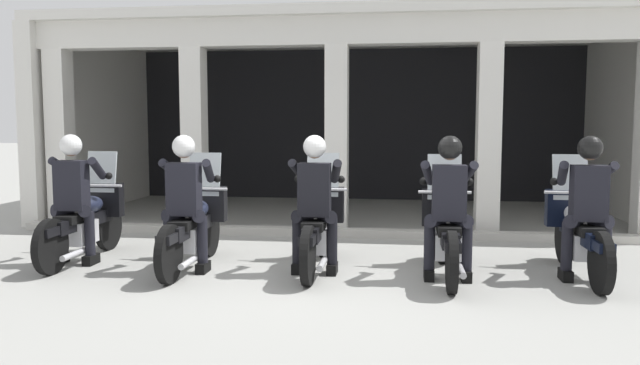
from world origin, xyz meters
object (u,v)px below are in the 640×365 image
Objects in this scene: police_officer_far_right at (588,196)px; police_officer_far_left at (73,188)px; police_officer_right at (449,195)px; motorcycle_far_right at (579,231)px; police_officer_center at (315,192)px; motorcycle_far_left at (86,220)px; police_officer_left at (185,191)px; motorcycle_center at (318,226)px; motorcycle_right at (446,231)px; motorcycle_left at (194,225)px.

police_officer_far_left is at bearing 176.37° from police_officer_far_right.
motorcycle_far_right is at bearing 18.50° from police_officer_right.
motorcycle_far_left is at bearing 165.55° from police_officer_center.
police_officer_right is (2.97, 0.01, 0.00)m from police_officer_left.
police_officer_right is at bearing -3.25° from police_officer_left.
police_officer_left is at bearing -178.03° from police_officer_right.
police_officer_center is 2.97m from police_officer_far_right.
motorcycle_center is 1.29× the size of police_officer_right.
motorcycle_far_left is 1.29× the size of police_officer_far_left.
police_officer_far_right is at bearing -93.41° from motorcycle_far_right.
motorcycle_right is (2.97, 0.29, -0.44)m from police_officer_left.
police_officer_far_left and police_officer_left have the same top height.
police_officer_left is 0.78× the size of motorcycle_center.
motorcycle_center is at bearing 82.44° from police_officer_center.
police_officer_far_right reaches higher than motorcycle_center.
police_officer_left reaches higher than motorcycle_left.
motorcycle_center is 1.29× the size of police_officer_center.
police_officer_far_left reaches higher than motorcycle_right.
motorcycle_left is 1.29× the size of police_officer_left.
motorcycle_far_right is at bearing -7.21° from motorcycle_far_left.
motorcycle_far_left and motorcycle_center have the same top height.
motorcycle_left is at bearing 86.38° from police_officer_left.
motorcycle_right is 1.29× the size of police_officer_right.
police_officer_left reaches higher than motorcycle_center.
police_officer_left is 3.02m from motorcycle_right.
police_officer_center is at bearing 177.61° from police_officer_far_right.
police_officer_far_left reaches higher than motorcycle_center.
police_officer_left is at bearing -25.32° from motorcycle_far_left.
police_officer_right is (4.45, -0.49, 0.44)m from motorcycle_far_left.
police_officer_far_left is 4.46m from police_officer_right.
police_officer_center is at bearing -9.40° from motorcycle_left.
police_officer_far_left is at bearing 179.10° from motorcycle_far_right.
motorcycle_far_right is at bearing 86.59° from police_officer_far_right.
police_officer_far_left is 1.00× the size of police_officer_right.
motorcycle_far_left is 1.00× the size of motorcycle_center.
motorcycle_left is 1.00× the size of motorcycle_right.
police_officer_right is at bearing -166.52° from motorcycle_far_right.
police_officer_right is (2.97, -0.28, 0.44)m from motorcycle_left.
police_officer_right is at bearing -88.40° from motorcycle_right.
police_officer_center is at bearing 1.51° from police_officer_left.
motorcycle_far_right is (4.46, 0.45, -0.44)m from police_officer_left.
motorcycle_center is (1.49, 0.13, 0.00)m from motorcycle_left.
police_officer_far_left is 0.78× the size of motorcycle_far_right.
motorcycle_right is at bearing -3.25° from motorcycle_left.
motorcycle_far_left is 3.02m from police_officer_center.
motorcycle_left is (1.49, 0.07, -0.44)m from police_officer_far_left.
police_officer_center is 1.00× the size of police_officer_far_right.
motorcycle_far_right is at bearing -1.22° from motorcycle_left.
police_officer_far_left is 5.96m from motorcycle_far_right.
police_officer_far_right is at bearing -2.88° from motorcycle_right.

